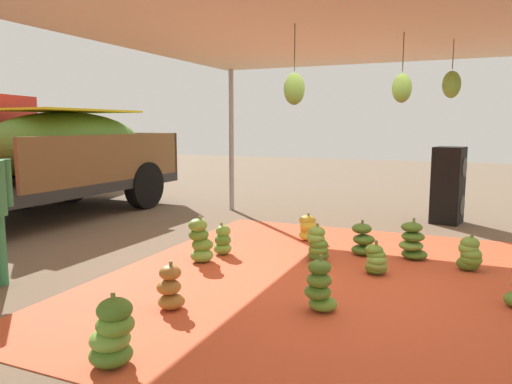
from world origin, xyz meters
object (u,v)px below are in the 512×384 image
at_px(banana_bunch_3, 320,288).
at_px(banana_bunch_6, 223,241).
at_px(banana_bunch_11, 413,242).
at_px(cargo_truck_main, 5,154).
at_px(banana_bunch_10, 470,255).
at_px(cargo_truck_far, 28,146).
at_px(banana_bunch_4, 112,334).
at_px(banana_bunch_9, 376,260).
at_px(banana_bunch_1, 318,245).
at_px(banana_bunch_0, 200,242).
at_px(banana_bunch_7, 170,289).
at_px(banana_bunch_8, 363,241).
at_px(speaker_stack, 448,185).
at_px(banana_bunch_5, 309,229).

bearing_deg(banana_bunch_3, banana_bunch_6, 50.86).
bearing_deg(banana_bunch_11, cargo_truck_main, 94.46).
xyz_separation_m(banana_bunch_3, banana_bunch_10, (1.98, -1.32, -0.03)).
xyz_separation_m(banana_bunch_10, cargo_truck_far, (2.72, 10.36, 1.04)).
bearing_deg(banana_bunch_6, banana_bunch_4, -167.50).
height_order(banana_bunch_9, banana_bunch_11, banana_bunch_11).
bearing_deg(banana_bunch_1, banana_bunch_10, -80.08).
bearing_deg(banana_bunch_11, banana_bunch_0, 115.57).
relative_size(banana_bunch_6, banana_bunch_7, 0.94).
distance_m(banana_bunch_8, banana_bunch_10, 1.36).
bearing_deg(cargo_truck_main, banana_bunch_6, -93.21).
relative_size(banana_bunch_1, banana_bunch_6, 1.13).
xyz_separation_m(banana_bunch_0, speaker_stack, (4.04, -2.85, 0.42)).
bearing_deg(banana_bunch_8, banana_bunch_0, 121.89).
bearing_deg(cargo_truck_far, cargo_truck_main, -136.58).
relative_size(banana_bunch_7, banana_bunch_10, 1.02).
distance_m(banana_bunch_1, speaker_stack, 3.74).
relative_size(banana_bunch_0, cargo_truck_main, 0.09).
xyz_separation_m(banana_bunch_9, banana_bunch_11, (0.87, -0.33, 0.06)).
distance_m(banana_bunch_10, speaker_stack, 3.15).
height_order(banana_bunch_5, cargo_truck_main, cargo_truck_main).
bearing_deg(banana_bunch_1, banana_bunch_7, 158.69).
bearing_deg(banana_bunch_4, banana_bunch_7, 12.12).
xyz_separation_m(banana_bunch_4, banana_bunch_10, (3.62, -2.43, -0.04)).
bearing_deg(banana_bunch_10, banana_bunch_11, 69.42).
bearing_deg(banana_bunch_0, banana_bunch_3, -118.50).
relative_size(banana_bunch_1, banana_bunch_9, 1.21).
distance_m(banana_bunch_4, banana_bunch_7, 1.15).
relative_size(banana_bunch_0, banana_bunch_5, 1.41).
bearing_deg(banana_bunch_4, banana_bunch_8, -15.88).
distance_m(banana_bunch_1, banana_bunch_11, 1.27).
height_order(banana_bunch_8, banana_bunch_10, banana_bunch_8).
relative_size(banana_bunch_5, banana_bunch_11, 0.77).
xyz_separation_m(banana_bunch_4, cargo_truck_main, (3.35, 5.10, 1.02)).
bearing_deg(banana_bunch_11, banana_bunch_4, 155.86).
distance_m(banana_bunch_4, banana_bunch_9, 3.32).
bearing_deg(banana_bunch_5, banana_bunch_11, -107.08).
xyz_separation_m(banana_bunch_5, banana_bunch_10, (-0.75, -2.28, 0.02)).
bearing_deg(banana_bunch_5, banana_bunch_4, 177.95).
bearing_deg(banana_bunch_4, banana_bunch_6, 12.50).
distance_m(banana_bunch_7, speaker_stack, 6.05).
xyz_separation_m(banana_bunch_9, banana_bunch_10, (0.61, -1.03, 0.03)).
bearing_deg(banana_bunch_0, banana_bunch_9, -81.10).
bearing_deg(cargo_truck_main, banana_bunch_4, -123.27).
bearing_deg(cargo_truck_main, banana_bunch_7, -114.54).
distance_m(banana_bunch_0, banana_bunch_8, 2.22).
relative_size(banana_bunch_1, banana_bunch_10, 1.08).
bearing_deg(banana_bunch_3, banana_bunch_0, 61.50).
bearing_deg(cargo_truck_main, speaker_stack, -64.86).
relative_size(banana_bunch_8, cargo_truck_main, 0.07).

